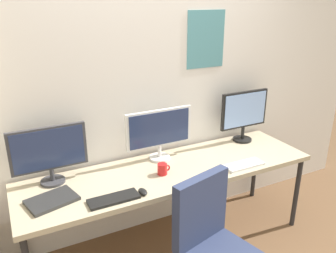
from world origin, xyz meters
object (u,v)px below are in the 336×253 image
object	(u,v)px
desk	(171,174)
coffee_mug	(163,169)
monitor_center	(159,131)
computer_mouse	(143,192)
laptop_closed	(52,200)
monitor_right	(244,113)
monitor_left	(49,152)
keyboard_left	(114,199)
keyboard_right	(244,165)

from	to	relation	value
desk	coffee_mug	xyz separation A→B (m)	(-0.10, -0.05, 0.09)
monitor_center	computer_mouse	xyz separation A→B (m)	(-0.35, -0.46, -0.24)
monitor_center	laptop_closed	xyz separation A→B (m)	(-0.94, -0.27, -0.24)
monitor_right	laptop_closed	size ratio (longest dim) A/B	1.57
computer_mouse	laptop_closed	world-z (taller)	computer_mouse
monitor_left	coffee_mug	world-z (taller)	monitor_left
desk	keyboard_left	xyz separation A→B (m)	(-0.56, -0.23, 0.06)
desk	monitor_left	xyz separation A→B (m)	(-0.89, 0.21, 0.30)
monitor_left	computer_mouse	xyz separation A→B (m)	(0.54, -0.46, -0.23)
monitor_left	coffee_mug	xyz separation A→B (m)	(0.79, -0.26, -0.20)
monitor_left	keyboard_left	world-z (taller)	monitor_left
keyboard_left	coffee_mug	size ratio (longest dim) A/B	3.31
monitor_center	computer_mouse	world-z (taller)	monitor_center
monitor_center	keyboard_left	bearing A→B (deg)	-141.70
monitor_right	keyboard_right	bearing A→B (deg)	-126.63
coffee_mug	monitor_right	bearing A→B (deg)	14.90
desk	laptop_closed	xyz separation A→B (m)	(-0.94, -0.06, 0.06)
keyboard_left	laptop_closed	xyz separation A→B (m)	(-0.38, 0.17, 0.00)
monitor_left	coffee_mug	size ratio (longest dim) A/B	5.17
laptop_closed	keyboard_left	bearing A→B (deg)	-39.14
monitor_left	monitor_center	bearing A→B (deg)	0.00
monitor_left	computer_mouse	distance (m)	0.74
computer_mouse	coffee_mug	distance (m)	0.32
desk	keyboard_right	size ratio (longest dim) A/B	7.15
computer_mouse	monitor_center	bearing A→B (deg)	52.48
desk	keyboard_right	distance (m)	0.61
keyboard_right	keyboard_left	bearing A→B (deg)	180.00
keyboard_left	keyboard_right	distance (m)	1.12
desk	coffee_mug	size ratio (longest dim) A/B	22.81
desk	keyboard_left	world-z (taller)	keyboard_left
desk	monitor_center	bearing A→B (deg)	90.00
laptop_closed	monitor_right	bearing A→B (deg)	-6.34
monitor_right	keyboard_right	distance (m)	0.61
monitor_right	laptop_closed	bearing A→B (deg)	-171.63
monitor_left	computer_mouse	bearing A→B (deg)	-40.23
monitor_left	monitor_center	xyz separation A→B (m)	(0.89, 0.00, 0.00)
keyboard_right	laptop_closed	size ratio (longest dim) A/B	1.06
keyboard_right	coffee_mug	size ratio (longest dim) A/B	3.19
keyboard_right	coffee_mug	bearing A→B (deg)	164.74
keyboard_left	computer_mouse	distance (m)	0.21
monitor_left	keyboard_right	bearing A→B (deg)	-16.98
desk	keyboard_left	size ratio (longest dim) A/B	6.88
keyboard_right	monitor_right	bearing A→B (deg)	53.37
desk	computer_mouse	xyz separation A→B (m)	(-0.35, -0.24, 0.06)
monitor_right	keyboard_right	size ratio (longest dim) A/B	1.49
desk	monitor_left	size ratio (longest dim) A/B	4.41
monitor_right	computer_mouse	size ratio (longest dim) A/B	5.25
coffee_mug	computer_mouse	bearing A→B (deg)	-142.49
monitor_center	laptop_closed	world-z (taller)	monitor_center
monitor_center	keyboard_right	bearing A→B (deg)	-38.30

